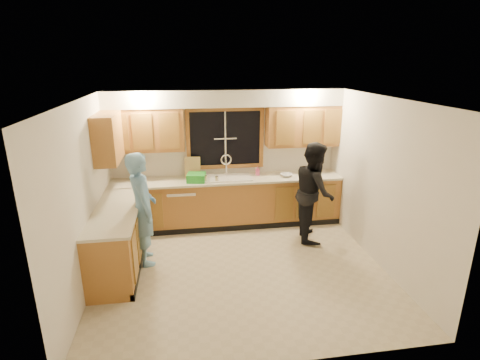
% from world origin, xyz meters
% --- Properties ---
extents(floor, '(4.20, 4.20, 0.00)m').
position_xyz_m(floor, '(0.00, 0.00, 0.00)').
color(floor, '#C3B496').
rests_on(floor, ground).
extents(ceiling, '(4.20, 4.20, 0.00)m').
position_xyz_m(ceiling, '(0.00, 0.00, 2.50)').
color(ceiling, silver).
extents(wall_back, '(4.20, 0.00, 4.20)m').
position_xyz_m(wall_back, '(0.00, 1.90, 1.25)').
color(wall_back, silver).
rests_on(wall_back, ground).
extents(wall_left, '(0.00, 3.80, 3.80)m').
position_xyz_m(wall_left, '(-2.10, 0.00, 1.25)').
color(wall_left, silver).
rests_on(wall_left, ground).
extents(wall_right, '(0.00, 3.80, 3.80)m').
position_xyz_m(wall_right, '(2.10, 0.00, 1.25)').
color(wall_right, silver).
rests_on(wall_right, ground).
extents(base_cabinets_back, '(4.20, 0.60, 0.88)m').
position_xyz_m(base_cabinets_back, '(0.00, 1.60, 0.44)').
color(base_cabinets_back, '#AD7032').
rests_on(base_cabinets_back, ground).
extents(base_cabinets_left, '(0.60, 1.90, 0.88)m').
position_xyz_m(base_cabinets_left, '(-1.80, 0.35, 0.44)').
color(base_cabinets_left, '#AD7032').
rests_on(base_cabinets_left, ground).
extents(countertop_back, '(4.20, 0.63, 0.04)m').
position_xyz_m(countertop_back, '(0.00, 1.58, 0.90)').
color(countertop_back, beige).
rests_on(countertop_back, base_cabinets_back).
extents(countertop_left, '(0.63, 1.90, 0.04)m').
position_xyz_m(countertop_left, '(-1.79, 0.35, 0.90)').
color(countertop_left, beige).
rests_on(countertop_left, base_cabinets_left).
extents(upper_cabinets_left, '(1.35, 0.33, 0.75)m').
position_xyz_m(upper_cabinets_left, '(-1.43, 1.73, 1.83)').
color(upper_cabinets_left, '#AD7032').
rests_on(upper_cabinets_left, wall_back).
extents(upper_cabinets_right, '(1.35, 0.33, 0.75)m').
position_xyz_m(upper_cabinets_right, '(1.43, 1.73, 1.83)').
color(upper_cabinets_right, '#AD7032').
rests_on(upper_cabinets_right, wall_back).
extents(upper_cabinets_return, '(0.33, 0.90, 0.75)m').
position_xyz_m(upper_cabinets_return, '(-1.94, 1.12, 1.83)').
color(upper_cabinets_return, '#AD7032').
rests_on(upper_cabinets_return, wall_left).
extents(soffit, '(4.20, 0.35, 0.30)m').
position_xyz_m(soffit, '(0.00, 1.72, 2.35)').
color(soffit, silver).
rests_on(soffit, wall_back).
extents(window_frame, '(1.44, 0.03, 1.14)m').
position_xyz_m(window_frame, '(0.00, 1.89, 1.60)').
color(window_frame, black).
rests_on(window_frame, wall_back).
extents(sink, '(0.86, 0.52, 0.57)m').
position_xyz_m(sink, '(0.00, 1.60, 0.86)').
color(sink, white).
rests_on(sink, countertop_back).
extents(dishwasher, '(0.60, 0.56, 0.82)m').
position_xyz_m(dishwasher, '(-0.85, 1.59, 0.41)').
color(dishwasher, silver).
rests_on(dishwasher, floor).
extents(stove, '(0.58, 0.75, 0.90)m').
position_xyz_m(stove, '(-1.80, -0.22, 0.45)').
color(stove, silver).
rests_on(stove, floor).
extents(man, '(0.56, 0.72, 1.74)m').
position_xyz_m(man, '(-1.42, 0.45, 0.87)').
color(man, '#6BA0CB').
rests_on(man, floor).
extents(woman, '(0.78, 0.93, 1.71)m').
position_xyz_m(woman, '(1.39, 0.83, 0.85)').
color(woman, black).
rests_on(woman, floor).
extents(knife_block, '(0.15, 0.13, 0.22)m').
position_xyz_m(knife_block, '(-1.67, 1.74, 1.03)').
color(knife_block, olive).
rests_on(knife_block, countertop_back).
extents(cutting_board, '(0.30, 0.12, 0.38)m').
position_xyz_m(cutting_board, '(-0.63, 1.75, 1.11)').
color(cutting_board, tan).
rests_on(cutting_board, countertop_back).
extents(dish_crate, '(0.36, 0.34, 0.15)m').
position_xyz_m(dish_crate, '(-0.57, 1.49, 0.99)').
color(dish_crate, green).
rests_on(dish_crate, countertop_back).
extents(soap_bottle, '(0.09, 0.09, 0.17)m').
position_xyz_m(soap_bottle, '(0.58, 1.71, 1.00)').
color(soap_bottle, '#F25C92').
rests_on(soap_bottle, countertop_back).
extents(bowl, '(0.26, 0.26, 0.05)m').
position_xyz_m(bowl, '(1.09, 1.53, 0.95)').
color(bowl, silver).
rests_on(bowl, countertop_back).
extents(can_left, '(0.08, 0.08, 0.12)m').
position_xyz_m(can_left, '(-0.41, 1.45, 0.98)').
color(can_left, beige).
rests_on(can_left, countertop_back).
extents(can_right, '(0.06, 0.06, 0.11)m').
position_xyz_m(can_right, '(-0.22, 1.40, 0.97)').
color(can_right, beige).
rests_on(can_right, countertop_back).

